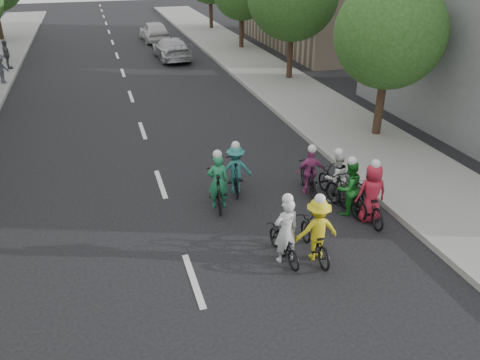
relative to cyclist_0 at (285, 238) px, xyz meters
name	(u,v)px	position (x,y,z in m)	size (l,w,h in m)	color
ground	(193,280)	(-2.28, -0.16, -0.59)	(120.00, 120.00, 0.00)	black
sidewalk_right	(320,110)	(5.72, 9.84, -0.52)	(4.00, 80.00, 0.15)	gray
curb_right	(280,114)	(3.77, 9.84, -0.50)	(0.18, 80.00, 0.18)	#999993
tree_r_0	(390,34)	(6.52, 6.44, 3.37)	(4.00, 4.00, 5.97)	black
cyclist_0	(285,238)	(0.00, 0.00, 0.00)	(0.67, 1.59, 1.83)	black
cyclist_1	(347,192)	(2.51, 1.54, 0.08)	(0.89, 1.85, 1.76)	black
cyclist_2	(316,234)	(0.76, -0.12, 0.05)	(1.07, 1.80, 1.76)	black
cyclist_3	(309,175)	(2.00, 2.95, 0.01)	(0.90, 1.70, 1.61)	black
cyclist_4	(370,199)	(2.92, 1.04, 0.05)	(0.88, 1.97, 1.84)	black
cyclist_5	(217,186)	(-0.87, 2.98, 0.05)	(0.80, 1.91, 1.80)	black
cyclist_6	(335,182)	(2.53, 2.31, 0.01)	(0.78, 1.81, 1.69)	black
cyclist_7	(235,172)	(-0.13, 3.70, 0.06)	(1.07, 1.82, 1.68)	black
follow_car_lead	(171,48)	(1.13, 22.62, 0.11)	(1.95, 4.80, 1.39)	#B8B7BC
follow_car_trail	(154,31)	(0.93, 29.29, 0.18)	(1.82, 4.53, 1.54)	silver
spectator_0	(1,69)	(-8.58, 18.87, 0.33)	(0.99, 0.57, 1.54)	#4E4E5B
spectator_1	(7,55)	(-8.72, 22.23, 0.39)	(0.98, 0.41, 1.66)	#525360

